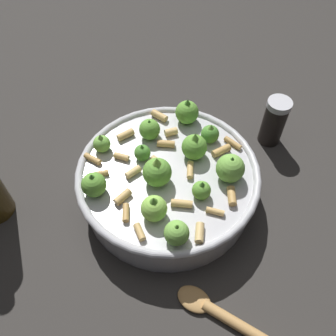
{
  "coord_description": "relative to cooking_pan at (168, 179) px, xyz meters",
  "views": [
    {
      "loc": [
        0.24,
        -0.26,
        0.54
      ],
      "look_at": [
        0.0,
        0.0,
        0.08
      ],
      "focal_mm": 38.38,
      "sensor_mm": 36.0,
      "label": 1
    }
  ],
  "objects": [
    {
      "name": "wooden_spoon",
      "position": [
        0.23,
        -0.1,
        -0.04
      ],
      "size": [
        0.24,
        0.07,
        0.02
      ],
      "color": "#B2844C",
      "rests_on": "ground"
    },
    {
      "name": "pepper_shaker",
      "position": [
        0.06,
        0.23,
        0.01
      ],
      "size": [
        0.05,
        0.05,
        0.1
      ],
      "color": "black",
      "rests_on": "ground"
    },
    {
      "name": "ground_plane",
      "position": [
        -0.0,
        -0.0,
        -0.04
      ],
      "size": [
        2.4,
        2.4,
        0.0
      ],
      "primitive_type": "plane",
      "color": "#2D2B28"
    },
    {
      "name": "cooking_pan",
      "position": [
        0.0,
        0.0,
        0.0
      ],
      "size": [
        0.31,
        0.31,
        0.12
      ],
      "color": "#B7B7BC",
      "rests_on": "ground"
    }
  ]
}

